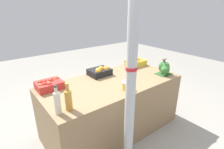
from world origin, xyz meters
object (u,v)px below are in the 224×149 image
object	(u,v)px
juice_bottle_cloudy	(57,102)
sparrow_bird	(164,60)
carrot_crate	(136,62)
juice_bottle_amber	(68,99)
orange_crate	(100,71)
support_pole	(131,80)
apple_crate	(49,84)
broccoli_pile	(164,68)
pickle_jar	(126,85)

from	to	relation	value
juice_bottle_cloudy	sparrow_bird	distance (m)	1.65
carrot_crate	juice_bottle_amber	distance (m)	1.63
orange_crate	support_pole	bearing A→B (deg)	-108.32
support_pole	sparrow_bird	world-z (taller)	support_pole
apple_crate	broccoli_pile	bearing A→B (deg)	-20.49
support_pole	apple_crate	size ratio (longest dim) A/B	7.20
orange_crate	sparrow_bird	distance (m)	0.95
orange_crate	broccoli_pile	distance (m)	0.95
apple_crate	juice_bottle_amber	distance (m)	0.59
support_pole	orange_crate	size ratio (longest dim) A/B	7.20
carrot_crate	juice_bottle_cloudy	bearing A→B (deg)	-160.07
support_pole	apple_crate	bearing A→B (deg)	114.09
support_pole	sparrow_bird	bearing A→B (deg)	21.46
juice_bottle_amber	pickle_jar	xyz separation A→B (m)	(0.75, -0.01, -0.07)
orange_crate	sparrow_bird	xyz separation A→B (m)	(0.77, -0.54, 0.16)
support_pole	juice_bottle_cloudy	world-z (taller)	support_pole
juice_bottle_amber	sparrow_bird	distance (m)	1.54
orange_crate	juice_bottle_amber	bearing A→B (deg)	-143.15
support_pole	carrot_crate	xyz separation A→B (m)	(1.07, 0.98, -0.28)
juice_bottle_cloudy	sparrow_bird	xyz separation A→B (m)	(1.65, 0.03, 0.10)
juice_bottle_cloudy	pickle_jar	world-z (taller)	juice_bottle_cloudy
support_pole	juice_bottle_amber	distance (m)	0.63
orange_crate	pickle_jar	size ratio (longest dim) A/B	2.56
orange_crate	juice_bottle_amber	world-z (taller)	juice_bottle_amber
apple_crate	orange_crate	xyz separation A→B (m)	(0.76, -0.01, 0.00)
orange_crate	carrot_crate	world-z (taller)	orange_crate
orange_crate	pickle_jar	world-z (taller)	orange_crate
juice_bottle_cloudy	orange_crate	bearing A→B (deg)	33.26
pickle_jar	apple_crate	bearing A→B (deg)	141.20
apple_crate	orange_crate	bearing A→B (deg)	-0.85
broccoli_pile	carrot_crate	bearing A→B (deg)	92.28
apple_crate	juice_bottle_amber	size ratio (longest dim) A/B	1.07
support_pole	orange_crate	distance (m)	1.06
sparrow_bird	broccoli_pile	bearing A→B (deg)	93.75
apple_crate	orange_crate	world-z (taller)	orange_crate
support_pole	juice_bottle_cloudy	size ratio (longest dim) A/B	7.57
juice_bottle_cloudy	pickle_jar	size ratio (longest dim) A/B	2.43
broccoli_pile	apple_crate	bearing A→B (deg)	159.51
broccoli_pile	pickle_jar	bearing A→B (deg)	-178.03
support_pole	juice_bottle_amber	xyz separation A→B (m)	(-0.45, 0.39, -0.21)
carrot_crate	support_pole	bearing A→B (deg)	-137.39
orange_crate	juice_bottle_amber	size ratio (longest dim) A/B	1.07
carrot_crate	sparrow_bird	xyz separation A→B (m)	(0.02, -0.56, 0.17)
support_pole	orange_crate	bearing A→B (deg)	71.68
support_pole	pickle_jar	xyz separation A→B (m)	(0.31, 0.38, -0.28)
carrot_crate	sparrow_bird	bearing A→B (deg)	-88.07
apple_crate	pickle_jar	bearing A→B (deg)	-38.80
carrot_crate	sparrow_bird	world-z (taller)	sparrow_bird
broccoli_pile	pickle_jar	world-z (taller)	broccoli_pile
support_pole	carrot_crate	world-z (taller)	support_pole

